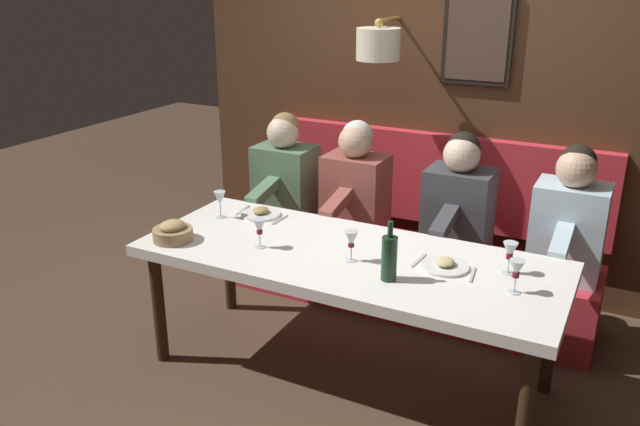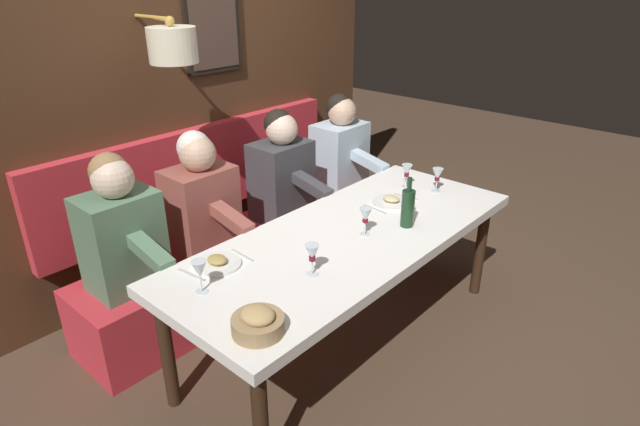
% 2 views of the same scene
% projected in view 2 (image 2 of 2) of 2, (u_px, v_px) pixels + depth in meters
% --- Properties ---
extents(ground_plane, '(12.00, 12.00, 0.00)m').
position_uv_depth(ground_plane, '(346.00, 339.00, 3.26)').
color(ground_plane, '#4C3828').
extents(dining_table, '(0.90, 2.24, 0.74)m').
position_uv_depth(dining_table, '(349.00, 244.00, 2.97)').
color(dining_table, white).
rests_on(dining_table, ground_plane).
extents(banquette_bench, '(0.52, 2.44, 0.45)m').
position_uv_depth(banquette_bench, '(250.00, 260.00, 3.70)').
color(banquette_bench, red).
rests_on(banquette_bench, ground_plane).
extents(back_wall_panel, '(0.59, 3.64, 2.90)m').
position_uv_depth(back_wall_panel, '(184.00, 86.00, 3.56)').
color(back_wall_panel, '#51331E').
rests_on(back_wall_panel, ground_plane).
extents(diner_nearest, '(0.60, 0.40, 0.79)m').
position_uv_depth(diner_nearest, '(340.00, 148.00, 4.11)').
color(diner_nearest, silver).
rests_on(diner_nearest, banquette_bench).
extents(diner_near, '(0.60, 0.40, 0.79)m').
position_uv_depth(diner_near, '(282.00, 169.00, 3.67)').
color(diner_near, '#3D3D42').
rests_on(diner_near, banquette_bench).
extents(diner_middle, '(0.60, 0.40, 0.79)m').
position_uv_depth(diner_middle, '(201.00, 199.00, 3.20)').
color(diner_middle, '#934C42').
rests_on(diner_middle, banquette_bench).
extents(diner_far, '(0.60, 0.40, 0.79)m').
position_uv_depth(diner_far, '(120.00, 228.00, 2.84)').
color(diner_far, '#567A5B').
rests_on(diner_far, banquette_bench).
extents(place_setting_0, '(0.24, 0.32, 0.05)m').
position_uv_depth(place_setting_0, '(391.00, 201.00, 3.32)').
color(place_setting_0, white).
rests_on(place_setting_0, dining_table).
extents(place_setting_1, '(0.24, 0.32, 0.05)m').
position_uv_depth(place_setting_1, '(217.00, 263.00, 2.63)').
color(place_setting_1, white).
rests_on(place_setting_1, dining_table).
extents(wine_glass_0, '(0.07, 0.07, 0.16)m').
position_uv_depth(wine_glass_0, '(312.00, 254.00, 2.50)').
color(wine_glass_0, silver).
rests_on(wine_glass_0, dining_table).
extents(wine_glass_1, '(0.07, 0.07, 0.16)m').
position_uv_depth(wine_glass_1, '(200.00, 270.00, 2.37)').
color(wine_glass_1, silver).
rests_on(wine_glass_1, dining_table).
extents(wine_glass_2, '(0.07, 0.07, 0.16)m').
position_uv_depth(wine_glass_2, '(407.00, 171.00, 3.52)').
color(wine_glass_2, silver).
rests_on(wine_glass_2, dining_table).
extents(wine_glass_3, '(0.07, 0.07, 0.16)m').
position_uv_depth(wine_glass_3, '(437.00, 175.00, 3.45)').
color(wine_glass_3, silver).
rests_on(wine_glass_3, dining_table).
extents(wine_glass_4, '(0.07, 0.07, 0.16)m').
position_uv_depth(wine_glass_4, '(365.00, 216.00, 2.89)').
color(wine_glass_4, silver).
rests_on(wine_glass_4, dining_table).
extents(wine_bottle, '(0.08, 0.08, 0.30)m').
position_uv_depth(wine_bottle, '(408.00, 208.00, 2.99)').
color(wine_bottle, '#19381E').
rests_on(wine_bottle, dining_table).
extents(bread_bowl, '(0.22, 0.22, 0.12)m').
position_uv_depth(bread_bowl, '(258.00, 322.00, 2.13)').
color(bread_bowl, '#9E7F56').
rests_on(bread_bowl, dining_table).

